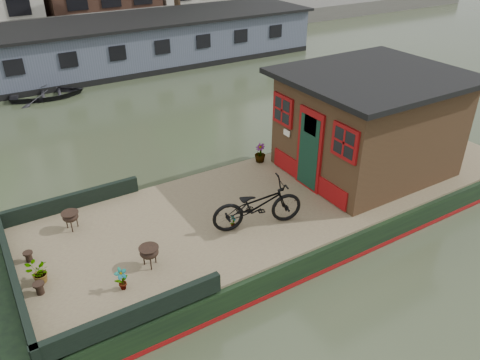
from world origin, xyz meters
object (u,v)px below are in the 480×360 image
bicycle (257,205)px  potted_plant_a (122,279)px  brazier_front (150,257)px  cabin (369,123)px  dinghy (47,90)px  brazier_rear (71,221)px

bicycle → potted_plant_a: size_ratio=4.29×
bicycle → brazier_front: 2.36m
cabin → dinghy: size_ratio=1.46×
potted_plant_a → brazier_rear: 2.24m
bicycle → brazier_rear: 3.74m
cabin → bicycle: (-3.61, -0.69, -0.74)m
cabin → bicycle: 3.74m
dinghy → cabin: bearing=-145.5°
potted_plant_a → brazier_rear: (-0.28, 2.22, -0.02)m
dinghy → brazier_front: bearing=-173.3°
potted_plant_a → dinghy: 12.65m
bicycle → brazier_front: (-2.34, -0.05, -0.29)m
dinghy → potted_plant_a: bearing=-176.0°
brazier_front → dinghy: bearing=86.9°
bicycle → brazier_rear: bearing=74.5°
brazier_front → dinghy: (0.65, 12.24, -0.57)m
potted_plant_a → dinghy: (1.28, 12.57, -0.59)m
cabin → brazier_rear: 7.02m
bicycle → dinghy: bearing=21.9°
cabin → potted_plant_a: cabin is taller
brazier_front → dinghy: brazier_front is taller
bicycle → potted_plant_a: (-2.97, -0.38, -0.27)m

